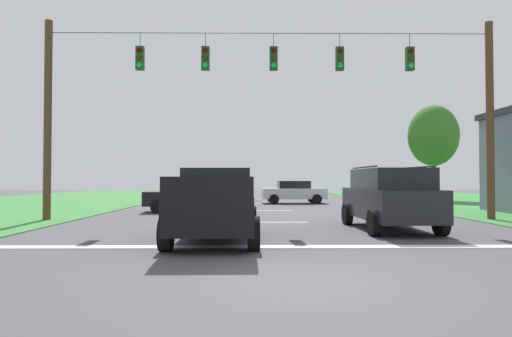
% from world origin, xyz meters
% --- Properties ---
extents(ground_plane, '(120.00, 120.00, 0.00)m').
position_xyz_m(ground_plane, '(0.00, 0.00, 0.00)').
color(ground_plane, '#47474C').
extents(stop_bar_stripe, '(14.98, 0.45, 0.01)m').
position_xyz_m(stop_bar_stripe, '(0.00, 3.66, 0.00)').
color(stop_bar_stripe, white).
rests_on(stop_bar_stripe, ground).
extents(lane_dash_0, '(2.50, 0.15, 0.01)m').
position_xyz_m(lane_dash_0, '(0.00, 9.66, 0.00)').
color(lane_dash_0, white).
rests_on(lane_dash_0, ground).
extents(lane_dash_1, '(2.50, 0.15, 0.01)m').
position_xyz_m(lane_dash_1, '(0.00, 15.90, 0.00)').
color(lane_dash_1, white).
rests_on(lane_dash_1, ground).
extents(lane_dash_2, '(2.50, 0.15, 0.01)m').
position_xyz_m(lane_dash_2, '(0.00, 22.64, 0.00)').
color(lane_dash_2, white).
rests_on(lane_dash_2, ground).
extents(lane_dash_3, '(2.50, 0.15, 0.01)m').
position_xyz_m(lane_dash_3, '(0.00, 30.06, 0.00)').
color(lane_dash_3, white).
rests_on(lane_dash_3, ground).
extents(overhead_signal_span, '(18.15, 0.31, 8.05)m').
position_xyz_m(overhead_signal_span, '(-0.11, 10.56, 4.57)').
color(overhead_signal_span, brown).
rests_on(overhead_signal_span, ground).
extents(pickup_truck, '(2.33, 5.42, 1.95)m').
position_xyz_m(pickup_truck, '(-1.86, 4.93, 0.97)').
color(pickup_truck, black).
rests_on(pickup_truck, ground).
extents(suv_black, '(2.29, 4.84, 2.05)m').
position_xyz_m(suv_black, '(3.58, 7.16, 1.06)').
color(suv_black, black).
rests_on(suv_black, ground).
extents(distant_car_crossing_white, '(4.40, 2.23, 1.52)m').
position_xyz_m(distant_car_crossing_white, '(-5.47, 26.34, 0.79)').
color(distant_car_crossing_white, silver).
rests_on(distant_car_crossing_white, ground).
extents(distant_car_oncoming, '(4.38, 2.18, 1.52)m').
position_xyz_m(distant_car_oncoming, '(1.96, 22.69, 0.79)').
color(distant_car_oncoming, silver).
rests_on(distant_car_oncoming, ground).
extents(distant_car_far_parked, '(4.44, 2.32, 1.52)m').
position_xyz_m(distant_car_far_parked, '(-4.09, 15.06, 0.79)').
color(distant_car_far_parked, black).
rests_on(distant_car_far_parked, ground).
extents(tree_roadside_right, '(3.80, 3.80, 7.40)m').
position_xyz_m(tree_roadside_right, '(13.24, 26.85, 5.01)').
color(tree_roadside_right, brown).
rests_on(tree_roadside_right, ground).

